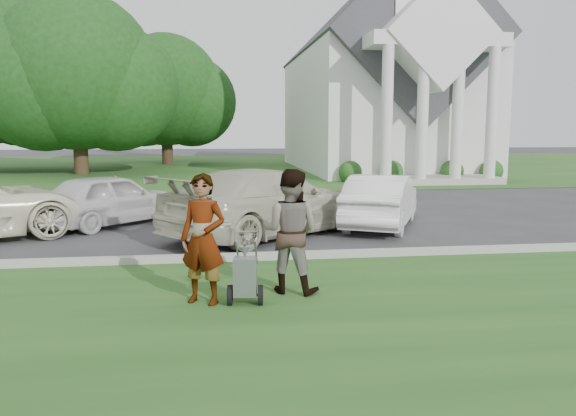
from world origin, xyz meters
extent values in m
plane|color=#333335|center=(0.00, 0.00, 0.00)|extent=(120.00, 120.00, 0.00)
cube|color=#1F4D1A|center=(0.00, -3.00, 0.01)|extent=(80.00, 7.00, 0.01)
cube|color=#1F4D1A|center=(0.00, 27.00, 0.01)|extent=(80.00, 30.00, 0.01)
cube|color=#9E9E93|center=(0.00, 0.55, 0.07)|extent=(80.00, 0.18, 0.15)
cube|color=white|center=(9.00, 24.00, 3.50)|extent=(9.00, 16.00, 7.00)
cube|color=#38383D|center=(9.00, 24.00, 7.00)|extent=(9.19, 17.00, 9.19)
cube|color=#9E9E93|center=(9.00, 14.80, 0.15)|extent=(6.20, 2.60, 0.30)
cylinder|color=white|center=(6.60, 13.80, 3.00)|extent=(0.50, 0.50, 6.00)
cylinder|color=white|center=(8.20, 13.80, 3.00)|extent=(0.50, 0.50, 6.00)
cylinder|color=white|center=(9.80, 13.80, 3.00)|extent=(0.50, 0.50, 6.00)
cylinder|color=white|center=(11.40, 13.80, 3.00)|extent=(0.50, 0.50, 6.00)
cube|color=white|center=(9.00, 14.60, 6.30)|extent=(6.20, 2.00, 0.60)
cube|color=white|center=(9.00, 14.60, 6.60)|extent=(5.09, 2.20, 5.09)
sphere|color=#1E4C19|center=(5.50, 15.70, 0.45)|extent=(1.10, 1.10, 1.10)
sphere|color=#1E4C19|center=(7.50, 15.70, 0.45)|extent=(1.10, 1.10, 1.10)
sphere|color=#1E4C19|center=(10.50, 15.70, 0.45)|extent=(1.10, 1.10, 1.10)
sphere|color=#1E4C19|center=(12.50, 15.70, 0.45)|extent=(1.10, 1.10, 1.10)
cylinder|color=#332316|center=(-8.00, 22.00, 1.60)|extent=(0.76, 0.76, 3.20)
sphere|color=#193B12|center=(-8.00, 22.00, 5.51)|extent=(8.40, 8.40, 8.40)
sphere|color=#193B12|center=(-6.11, 22.30, 4.67)|extent=(6.89, 6.89, 6.89)
sphere|color=#193B12|center=(-9.68, 21.70, 4.88)|extent=(7.22, 7.22, 7.22)
sphere|color=#193B12|center=(-11.93, 25.30, 5.21)|extent=(7.54, 7.54, 7.54)
cylinder|color=#332316|center=(-4.00, 30.00, 1.50)|extent=(0.76, 0.76, 3.00)
sphere|color=#193B12|center=(-4.00, 30.00, 5.09)|extent=(7.60, 7.60, 7.60)
sphere|color=#193B12|center=(-2.29, 30.30, 4.33)|extent=(6.23, 6.23, 6.23)
sphere|color=#193B12|center=(-5.52, 29.70, 4.52)|extent=(6.54, 6.54, 6.54)
cylinder|color=black|center=(-0.65, -2.12, 0.15)|extent=(0.10, 0.30, 0.30)
cylinder|color=black|center=(-0.22, -2.17, 0.15)|extent=(0.10, 0.30, 0.30)
cylinder|color=#2D2D33|center=(-0.44, -2.14, 0.15)|extent=(0.49, 0.09, 0.04)
cube|color=gray|center=(-0.44, -2.14, 0.42)|extent=(0.35, 0.30, 0.54)
cone|color=gray|center=(-0.44, -2.14, 0.78)|extent=(0.19, 0.19, 0.16)
cylinder|color=#2D2D33|center=(-0.44, -2.14, 0.86)|extent=(0.04, 0.04, 0.06)
cylinder|color=gray|center=(-0.52, -1.66, 0.66)|extent=(0.11, 0.73, 0.52)
cylinder|color=gray|center=(-0.24, -1.69, 0.66)|extent=(0.11, 0.73, 0.52)
cylinder|color=gray|center=(-0.34, -1.32, 0.91)|extent=(0.32, 0.06, 0.03)
imported|color=#999999|center=(-1.02, -1.99, 0.93)|extent=(0.81, 0.70, 1.86)
imported|color=#999999|center=(0.28, -1.59, 0.94)|extent=(1.13, 1.03, 1.89)
cylinder|color=gray|center=(-0.94, 0.20, 0.56)|extent=(0.04, 0.04, 1.12)
cube|color=#2D2D33|center=(-0.94, 0.20, 1.20)|extent=(0.09, 0.07, 0.17)
cylinder|color=gray|center=(-0.94, 0.20, 1.28)|extent=(0.08, 0.08, 0.03)
imported|color=silver|center=(-3.51, 4.99, 0.68)|extent=(3.96, 4.00, 1.37)
imported|color=beige|center=(0.38, 3.06, 0.79)|extent=(5.61, 5.16, 1.58)
imported|color=white|center=(3.38, 3.86, 0.67)|extent=(3.03, 4.28, 1.34)
camera|label=1|loc=(-0.85, -9.88, 2.50)|focal=35.00mm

